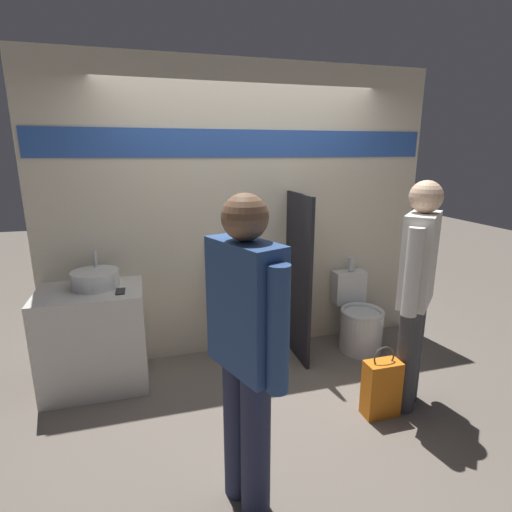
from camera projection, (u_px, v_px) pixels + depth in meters
The scene contains 11 objects.
ground_plane at pixel (261, 375), 3.53m from camera, with size 16.00×16.00×0.00m, color #70665B.
display_wall at pixel (244, 213), 3.74m from camera, with size 3.66×0.07×2.70m.
sink_counter at pixel (94, 338), 3.31m from camera, with size 0.82×0.61×0.84m.
sink_basin at pixel (95, 279), 3.25m from camera, with size 0.37×0.37×0.28m.
cell_phone at pixel (120, 291), 3.15m from camera, with size 0.07×0.14×0.01m.
divider_near_counter at pixel (298, 278), 3.70m from camera, with size 0.03×0.59×1.56m.
urinal_near_counter at pixel (226, 279), 3.68m from camera, with size 0.36×0.28×1.18m.
toilet at pixel (359, 321), 3.97m from camera, with size 0.42×0.59×0.88m.
person_in_vest at pixel (246, 346), 2.03m from camera, with size 0.34×0.57×1.73m.
person_with_lanyard at pixel (416, 288), 2.91m from camera, with size 0.47×0.45×1.73m.
shopping_bag at pixel (381, 388), 2.95m from camera, with size 0.26×0.15×0.56m.
Camera 1 is at (-0.90, -3.01, 1.91)m, focal length 28.00 mm.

